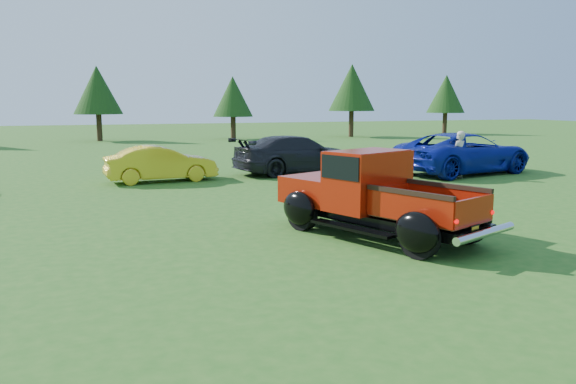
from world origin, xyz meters
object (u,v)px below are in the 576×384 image
(show_car_yellow, at_px, (161,164))
(spectator, at_px, (459,155))
(tree_mid_left, at_px, (97,90))
(tree_mid_right, at_px, (233,97))
(show_car_blue, at_px, (463,153))
(show_car_grey, at_px, (297,154))
(tree_far_east, at_px, (446,94))
(tree_east, at_px, (352,88))
(pickup_truck, at_px, (367,194))

(show_car_yellow, relative_size, spectator, 2.20)
(tree_mid_left, xyz_separation_m, show_car_yellow, (1.50, -21.21, -2.79))
(tree_mid_right, xyz_separation_m, show_car_yellow, (-7.50, -20.21, -2.38))
(show_car_yellow, distance_m, show_car_blue, 10.85)
(tree_mid_left, bearing_deg, show_car_grey, -72.51)
(tree_mid_left, xyz_separation_m, tree_far_east, (27.00, -0.50, -0.14))
(tree_mid_right, relative_size, spectator, 2.70)
(show_car_yellow, bearing_deg, tree_mid_left, -1.22)
(tree_east, xyz_separation_m, show_car_yellow, (-16.50, -19.71, -3.07))
(pickup_truck, xyz_separation_m, show_car_yellow, (-2.96, 8.93, -0.20))
(tree_mid_left, distance_m, show_car_yellow, 21.44)
(tree_mid_left, distance_m, tree_far_east, 27.00)
(tree_mid_right, height_order, spectator, tree_mid_right)
(tree_mid_left, relative_size, spectator, 3.07)
(tree_far_east, relative_size, show_car_blue, 0.89)
(tree_mid_right, height_order, show_car_blue, tree_mid_right)
(tree_mid_right, height_order, show_car_yellow, tree_mid_right)
(tree_east, xyz_separation_m, show_car_blue, (-5.77, -21.28, -2.90))
(show_car_yellow, bearing_deg, tree_east, -45.21)
(show_car_yellow, bearing_deg, spectator, -110.33)
(tree_far_east, xyz_separation_m, spectator, (-15.75, -23.33, -2.43))
(tree_mid_right, xyz_separation_m, show_car_blue, (3.23, -21.78, -2.22))
(tree_mid_left, distance_m, tree_mid_right, 9.06)
(pickup_truck, relative_size, spectator, 2.94)
(tree_mid_left, height_order, tree_east, tree_east)
(tree_mid_left, xyz_separation_m, tree_mid_right, (9.00, -1.00, -0.41))
(tree_mid_right, relative_size, tree_far_east, 0.92)
(tree_far_east, height_order, show_car_grey, tree_far_east)
(show_car_grey, bearing_deg, show_car_blue, -121.22)
(tree_mid_left, height_order, show_car_yellow, tree_mid_left)
(tree_mid_left, relative_size, pickup_truck, 1.05)
(tree_mid_left, xyz_separation_m, show_car_blue, (12.23, -22.78, -2.63))
(pickup_truck, relative_size, show_car_blue, 0.88)
(tree_mid_right, bearing_deg, tree_east, -3.18)
(show_car_yellow, distance_m, show_car_grey, 5.04)
(tree_east, xyz_separation_m, tree_far_east, (9.00, 1.00, -0.41))
(pickup_truck, height_order, show_car_grey, pickup_truck)
(pickup_truck, height_order, spectator, pickup_truck)
(tree_far_east, distance_m, show_car_blue, 26.85)
(tree_east, xyz_separation_m, show_car_grey, (-11.50, -19.12, -2.96))
(tree_mid_left, height_order, show_car_grey, tree_mid_left)
(tree_far_east, height_order, pickup_truck, tree_far_east)
(tree_east, distance_m, show_car_blue, 22.24)
(tree_east, bearing_deg, show_car_yellow, -129.94)
(show_car_grey, relative_size, spectator, 2.94)
(tree_east, bearing_deg, show_car_blue, -105.16)
(tree_far_east, relative_size, show_car_yellow, 1.34)
(tree_mid_right, bearing_deg, spectator, -84.36)
(tree_mid_right, relative_size, pickup_truck, 0.92)
(tree_far_east, bearing_deg, show_car_yellow, -140.92)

